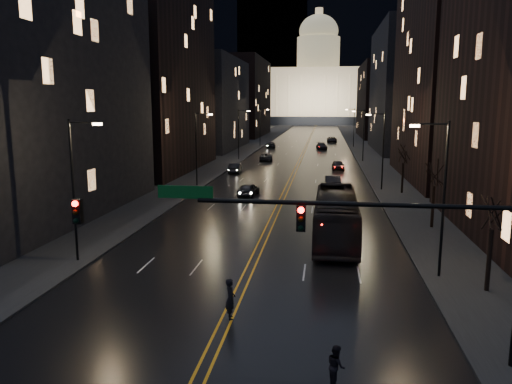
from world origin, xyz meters
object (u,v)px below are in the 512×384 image
at_px(oncoming_car_b, 235,168).
at_px(pedestrian_a, 230,299).
at_px(oncoming_car_a, 248,189).
at_px(receding_car_a, 333,183).
at_px(traffic_signal, 365,233).
at_px(pedestrian_b, 336,366).
at_px(bus, 336,217).

relative_size(oncoming_car_b, pedestrian_a, 2.30).
bearing_deg(oncoming_car_a, oncoming_car_b, -69.08).
xyz_separation_m(oncoming_car_a, pedestrian_a, (3.97, -31.44, 0.24)).
height_order(oncoming_car_b, receding_car_a, receding_car_a).
relative_size(traffic_signal, oncoming_car_b, 3.86).
bearing_deg(pedestrian_b, bus, -20.05).
bearing_deg(oncoming_car_a, bus, 124.48).
distance_m(traffic_signal, bus, 17.82).
bearing_deg(pedestrian_b, oncoming_car_a, -5.55).
distance_m(oncoming_car_b, pedestrian_a, 50.24).
relative_size(oncoming_car_a, oncoming_car_b, 0.96).
xyz_separation_m(bus, oncoming_car_b, (-13.77, 35.01, -1.04)).
xyz_separation_m(bus, pedestrian_b, (-0.36, -19.49, -1.01)).
bearing_deg(oncoming_car_b, receding_car_a, 134.37).
bearing_deg(pedestrian_b, pedestrian_a, 24.44).
height_order(traffic_signal, oncoming_car_a, traffic_signal).
xyz_separation_m(traffic_signal, bus, (-0.64, 17.49, -3.33)).
bearing_deg(traffic_signal, pedestrian_b, -116.65).
distance_m(traffic_signal, pedestrian_b, 4.88).
height_order(oncoming_car_a, pedestrian_b, pedestrian_b).
bearing_deg(receding_car_a, bus, -91.98).
xyz_separation_m(bus, oncoming_car_a, (-9.07, 16.96, -1.04)).
bearing_deg(receding_car_a, pedestrian_a, -99.78).
distance_m(bus, receding_car_a, 22.23).
height_order(oncoming_car_b, pedestrian_b, pedestrian_b).
bearing_deg(bus, oncoming_car_a, 118.82).
bearing_deg(oncoming_car_a, receding_car_a, -143.93).
relative_size(receding_car_a, pedestrian_a, 2.54).
height_order(traffic_signal, receding_car_a, traffic_signal).
xyz_separation_m(pedestrian_a, pedestrian_b, (4.74, -5.01, -0.22)).
distance_m(oncoming_car_a, pedestrian_a, 31.69).
xyz_separation_m(traffic_signal, pedestrian_b, (-1.00, -2.00, -4.34)).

